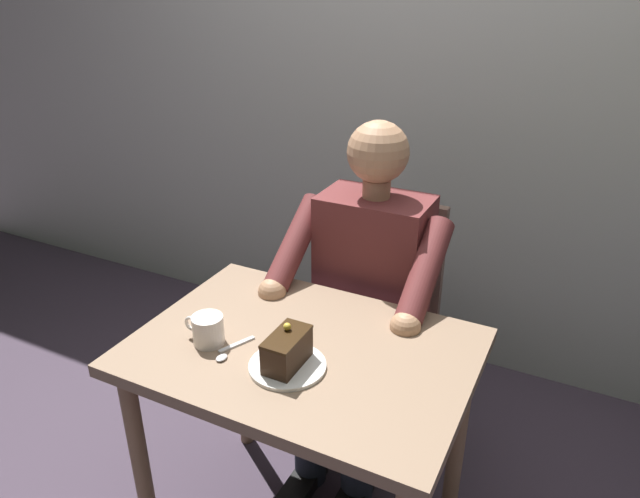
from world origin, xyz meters
TOP-DOWN VIEW (x-y plane):
  - cafe_rear_panel at (0.00, -1.24)m, footprint 6.40×0.12m
  - dining_table at (0.00, 0.00)m, footprint 0.91×0.65m
  - chair at (0.00, -0.60)m, footprint 0.42×0.42m
  - seated_person at (0.00, -0.43)m, footprint 0.53×0.58m
  - dessert_plate at (-0.01, 0.10)m, footprint 0.20×0.20m
  - cake_slice at (-0.01, 0.10)m, footprint 0.08×0.14m
  - coffee_cup at (0.24, 0.10)m, footprint 0.12×0.09m
  - dessert_spoon at (0.16, 0.11)m, footprint 0.06×0.14m

SIDE VIEW (x-z plane):
  - chair at x=0.00m, z-range 0.05..0.95m
  - dining_table at x=0.00m, z-range 0.26..0.98m
  - seated_person at x=0.00m, z-range 0.03..1.26m
  - dessert_spoon at x=0.16m, z-range 0.73..0.74m
  - dessert_plate at x=-0.01m, z-range 0.73..0.74m
  - coffee_cup at x=0.24m, z-range 0.73..0.81m
  - cake_slice at x=-0.01m, z-range 0.73..0.84m
  - cafe_rear_panel at x=0.00m, z-range 0.00..3.00m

